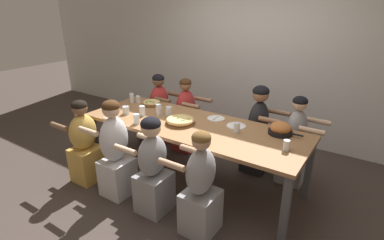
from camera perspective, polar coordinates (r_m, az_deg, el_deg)
ground_plane at (r=3.91m, az=0.00°, el=-11.34°), size 18.00×18.00×0.00m
restaurant_back_panel at (r=4.96m, az=12.31°, el=14.94°), size 10.00×0.06×3.20m
dining_table at (r=3.58m, az=0.00°, el=-1.74°), size 2.71×0.97×0.77m
pizza_board_main at (r=4.25m, az=-7.72°, el=3.23°), size 0.28×0.28×0.06m
pizza_board_second at (r=3.55m, az=-2.26°, el=-0.17°), size 0.36×0.36×0.07m
skillet_bowl at (r=3.40m, az=16.51°, el=-1.67°), size 0.38×0.26×0.14m
empty_plate_a at (r=3.71m, az=4.58°, el=0.28°), size 0.22×0.22×0.02m
empty_plate_b at (r=3.51m, az=8.41°, el=-1.15°), size 0.22×0.22×0.02m
cocktail_glass_blue at (r=3.95m, az=-12.50°, el=1.77°), size 0.08×0.08×0.13m
drinking_glass_a at (r=3.60m, az=-10.51°, el=0.08°), size 0.07×0.07×0.12m
drinking_glass_b at (r=3.84m, az=-6.35°, el=1.98°), size 0.08×0.08×0.15m
drinking_glass_c at (r=3.80m, az=-4.41°, el=1.54°), size 0.08×0.08×0.12m
drinking_glass_d at (r=3.05m, az=17.53°, el=-4.75°), size 0.07×0.07×0.11m
drinking_glass_e at (r=4.40m, az=-11.41°, el=4.05°), size 0.06×0.06×0.14m
drinking_glass_f at (r=3.32m, az=8.52°, el=-1.56°), size 0.07×0.07×0.12m
drinking_glass_g at (r=4.38m, az=-10.22°, el=3.84°), size 0.06×0.06×0.10m
drinking_glass_h at (r=3.85m, az=-9.44°, el=1.66°), size 0.07×0.07×0.13m
diner_far_midleft at (r=4.50m, az=-1.16°, el=0.33°), size 0.51×0.40×1.11m
diner_near_left at (r=3.93m, az=-19.76°, el=-4.53°), size 0.51×0.40×1.06m
diner_near_midright at (r=2.89m, az=1.60°, el=-12.93°), size 0.51×0.40×1.07m
diner_near_center at (r=3.18m, az=-7.48°, el=-9.27°), size 0.51×0.40×1.08m
diner_near_midleft at (r=3.52m, az=-14.41°, el=-6.07°), size 0.51×0.40×1.16m
diner_far_right at (r=3.88m, az=18.98°, el=-4.41°), size 0.51×0.40×1.11m
diner_far_midright at (r=3.99m, az=12.41°, el=-2.31°), size 0.51×0.40×1.17m
diner_far_left at (r=4.79m, az=-6.14°, el=1.59°), size 0.51×0.40×1.11m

